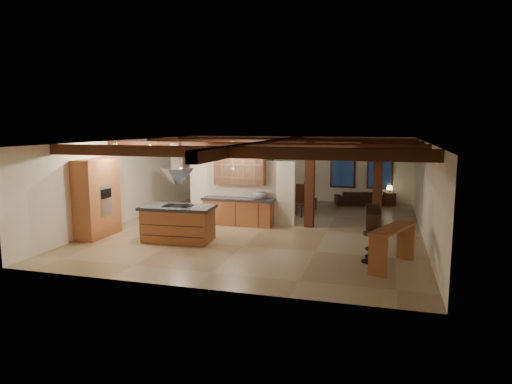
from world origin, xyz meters
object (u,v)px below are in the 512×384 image
dining_table (288,203)px  kitchen_island (178,223)px  bar_counter (393,240)px  sofa (359,198)px

dining_table → kitchen_island: bearing=-107.7°
kitchen_island → dining_table: (2.21, 5.37, -0.19)m
dining_table → bar_counter: bearing=-53.7°
bar_counter → sofa: bearing=98.2°
dining_table → bar_counter: bar_counter is taller
sofa → bar_counter: (1.26, -8.71, 0.37)m
dining_table → bar_counter: size_ratio=1.02×
dining_table → sofa: (2.64, 2.39, -0.05)m
kitchen_island → sofa: 9.15m
kitchen_island → bar_counter: kitchen_island is taller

